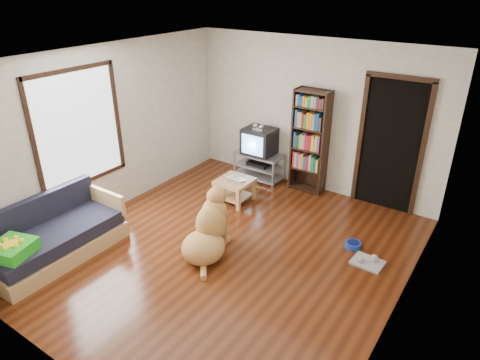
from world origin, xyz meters
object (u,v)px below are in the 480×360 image
Objects in this scene: dog_bowl at (353,245)px; coffee_table at (235,186)px; sofa at (55,238)px; tv_stand at (259,165)px; green_cushion at (12,249)px; bookshelf at (310,136)px; dog at (209,231)px; grey_rag at (367,262)px; laptop at (234,180)px; crt_tv at (260,141)px.

coffee_table is (-2.16, 0.19, 0.24)m from dog_bowl.
sofa is at bearing -143.43° from dog_bowl.
green_cushion is at bearing -101.29° from tv_stand.
bookshelf is (0.95, 0.09, 0.73)m from tv_stand.
sofa is 2.07m from dog.
dog_bowl is 4.09m from sofa.
grey_rag is at bearing -10.16° from coffee_table.
green_cushion is at bearing -107.07° from coffee_table.
green_cushion is 1.15× the size of grey_rag.
green_cushion is 0.43× the size of dog.
tv_stand is (-0.15, 1.04, -0.14)m from laptop.
bookshelf reaches higher than crt_tv.
dog_bowl is 0.12× the size of sofa.
dog reaches higher than coffee_table.
dog is at bearing -142.54° from dog_bowl.
bookshelf is 1.00× the size of sofa.
crt_tv is at bearing 61.78° from green_cushion.
dog is at bearing -152.82° from grey_rag.
sofa is (-1.12, -2.60, -0.15)m from laptop.
coffee_table reaches higher than grey_rag.
dog is (0.71, -2.44, -0.41)m from crt_tv.
coffee_table is (-0.80, -1.10, -0.72)m from bookshelf.
grey_rag is 0.37× the size of dog.
sofa is 1.68× the size of dog.
green_cushion is 3.37m from laptop.
sofa reaches higher than grey_rag.
grey_rag is 2.99m from tv_stand.
tv_stand is (-2.61, 1.45, 0.25)m from grey_rag.
sofa reaches higher than green_cushion.
crt_tv is at bearing 106.17° from dog.
green_cushion is 0.84× the size of coffee_table.
laptop is at bearing -81.87° from tv_stand.
laptop is 1.50m from dog.
dog_bowl is 2.61m from tv_stand.
sofa is (-1.92, -3.72, -0.74)m from bookshelf.
coffee_table is at bearing -81.63° from tv_stand.
laptop is 0.19× the size of sofa.
laptop is 0.14m from coffee_table.
sofa is (-0.97, -3.63, -0.01)m from tv_stand.
sofa is (-3.58, -2.18, 0.25)m from grey_rag.
laptop is 1.55× the size of dog_bowl.
coffee_table is at bearing -81.81° from crt_tv.
grey_rag is 0.69× the size of crt_tv.
laptop is at bearing 175.75° from dog_bowl.
crt_tv reaches higher than sofa.
dog is (0.56, -1.39, -0.08)m from laptop.
bookshelf reaches higher than dog.
bookshelf is at bearing 137.11° from grey_rag.
dog_bowl is 0.38× the size of crt_tv.
bookshelf reaches higher than grey_rag.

